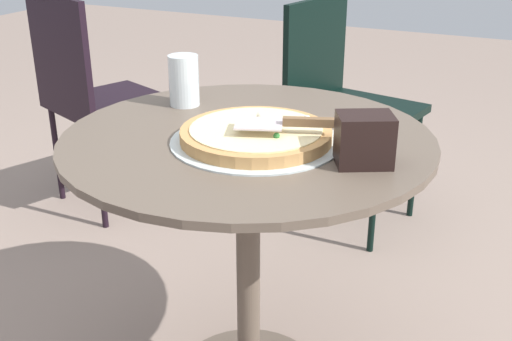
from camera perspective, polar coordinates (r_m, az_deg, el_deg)
name	(u,v)px	position (r m, az deg, el deg)	size (l,w,h in m)	color
patio_table	(248,200)	(1.49, -0.74, -2.64)	(0.84, 0.84, 0.71)	brown
pizza_on_tray	(256,135)	(1.38, 0.01, 3.21)	(0.38, 0.38, 0.05)	silver
pizza_server	(285,123)	(1.34, 2.65, 4.32)	(0.12, 0.21, 0.02)	silver
drinking_cup	(184,81)	(1.63, -6.53, 8.07)	(0.08, 0.08, 0.13)	silver
napkin_dispenser	(364,140)	(1.27, 9.75, 2.75)	(0.11, 0.08, 0.10)	black
patio_chair_near	(92,89)	(2.58, -14.60, 7.12)	(0.54, 0.54, 0.88)	black
patio_chair_far	(341,94)	(2.43, 7.70, 6.86)	(0.48, 0.48, 0.86)	black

